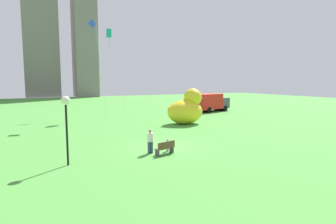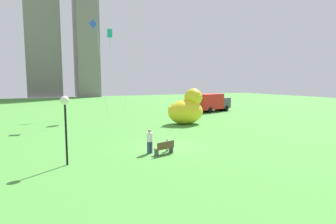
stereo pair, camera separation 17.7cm
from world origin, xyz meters
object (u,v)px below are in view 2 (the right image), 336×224
(lamppost, at_px, (65,110))
(box_truck, at_px, (212,102))
(giant_inflatable_duck, at_px, (187,109))
(kite_teal, at_px, (110,34))
(park_bench, at_px, (165,148))
(person_child, at_px, (167,144))
(kite_blue, at_px, (94,28))
(person_adult, at_px, (150,140))

(lamppost, bearing_deg, box_truck, 38.68)
(giant_inflatable_duck, height_order, kite_teal, kite_teal)
(park_bench, height_order, lamppost, lamppost)
(giant_inflatable_duck, xyz_separation_m, box_truck, (10.20, 9.26, -0.28))
(park_bench, distance_m, box_truck, 27.30)
(person_child, height_order, lamppost, lamppost)
(giant_inflatable_duck, relative_size, kite_blue, 0.36)
(kite_blue, bearing_deg, lamppost, -106.32)
(giant_inflatable_duck, xyz_separation_m, kite_blue, (-7.18, 14.15, 10.68))
(person_child, xyz_separation_m, kite_teal, (1.74, 20.74, 10.74))
(person_adult, distance_m, person_child, 1.40)
(person_child, bearing_deg, park_bench, -127.52)
(box_truck, relative_size, kite_blue, 0.50)
(kite_blue, bearing_deg, kite_teal, -70.17)
(person_child, distance_m, lamppost, 7.30)
(person_adult, bearing_deg, person_child, -0.72)
(giant_inflatable_duck, distance_m, box_truck, 13.78)
(person_child, xyz_separation_m, lamppost, (-6.74, -0.25, 2.77))
(person_adult, height_order, kite_teal, kite_teal)
(park_bench, bearing_deg, person_adult, 136.07)
(person_adult, bearing_deg, box_truck, 45.35)
(box_truck, bearing_deg, lamppost, -141.32)
(park_bench, relative_size, kite_teal, 0.13)
(giant_inflatable_duck, height_order, lamppost, lamppost)
(kite_blue, bearing_deg, box_truck, -15.73)
(person_child, height_order, kite_blue, kite_blue)
(person_adult, xyz_separation_m, kite_teal, (3.07, 20.73, 10.32))
(lamppost, bearing_deg, park_bench, -4.40)
(lamppost, bearing_deg, person_adult, 2.88)
(person_child, relative_size, kite_teal, 0.07)
(park_bench, xyz_separation_m, person_child, (0.56, 0.73, 0.02))
(person_adult, height_order, person_child, person_adult)
(box_truck, xyz_separation_m, kite_blue, (-17.38, 4.90, 10.96))
(lamppost, height_order, kite_blue, kite_blue)
(park_bench, relative_size, box_truck, 0.22)
(kite_teal, bearing_deg, park_bench, -96.11)
(kite_teal, bearing_deg, lamppost, -111.99)
(lamppost, relative_size, kite_blue, 0.30)
(kite_teal, relative_size, kite_blue, 0.87)
(person_adult, xyz_separation_m, box_truck, (19.17, 19.40, 0.54))
(person_child, bearing_deg, person_adult, 179.28)
(lamppost, distance_m, box_truck, 31.53)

